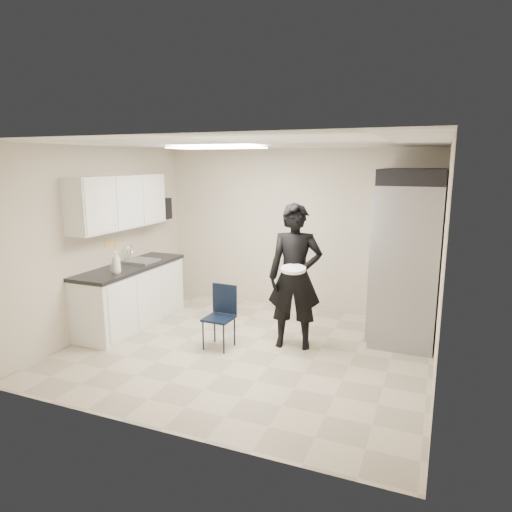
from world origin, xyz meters
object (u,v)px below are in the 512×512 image
at_px(lower_counter, 132,297).
at_px(commercial_fridge, 408,262).
at_px(man_tuxedo, 295,277).
at_px(folding_chair, 219,318).

relative_size(lower_counter, commercial_fridge, 0.90).
height_order(commercial_fridge, man_tuxedo, commercial_fridge).
distance_m(commercial_fridge, folding_chair, 2.67).
distance_m(lower_counter, man_tuxedo, 2.53).
bearing_deg(commercial_fridge, folding_chair, -148.17).
bearing_deg(man_tuxedo, folding_chair, -166.52).
bearing_deg(man_tuxedo, commercial_fridge, 23.35).
distance_m(lower_counter, folding_chair, 1.61).
distance_m(lower_counter, commercial_fridge, 3.98).
relative_size(commercial_fridge, folding_chair, 2.64).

